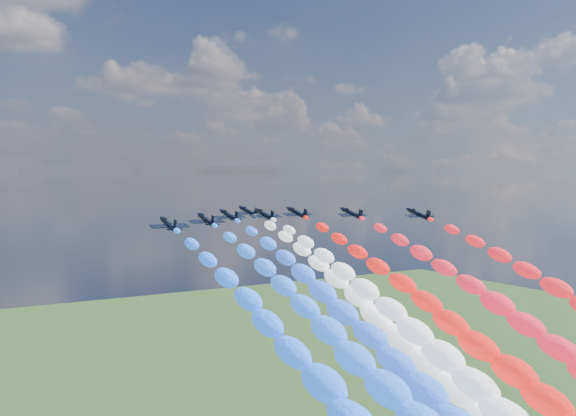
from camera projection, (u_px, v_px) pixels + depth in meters
jet_0 at (169, 224)px, 145.62m from camera, size 8.32×11.23×4.80m
trail_0 at (307, 384)px, 100.83m from camera, size 6.46×104.76×43.72m
jet_1 at (206, 220)px, 159.33m from camera, size 8.38×11.27×4.80m
trail_1 at (343, 358)px, 114.55m from camera, size 6.46×104.76×43.72m
jet_2 at (229, 215)px, 174.77m from camera, size 8.44×11.32×4.80m
trail_2 at (357, 336)px, 129.99m from camera, size 6.46×104.76×43.72m
jet_3 at (265, 215)px, 178.26m from camera, size 8.08×11.06×4.80m
trail_3 at (402, 332)px, 133.47m from camera, size 6.46×104.76×43.72m
jet_4 at (248, 212)px, 191.55m from camera, size 8.71×11.50×4.80m
trail_4 at (368, 317)px, 146.77m from camera, size 6.46×104.76×43.72m
jet_5 at (297, 213)px, 186.04m from camera, size 8.48×11.35×4.80m
trail_5 at (437, 323)px, 141.26m from camera, size 6.46×104.76×43.72m
jet_6 at (352, 213)px, 183.78m from camera, size 8.22×11.16×4.80m
trail_6 at (511, 325)px, 138.99m from camera, size 6.46×104.76×43.72m
jet_7 at (419, 214)px, 179.97m from camera, size 8.40×11.29×4.80m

